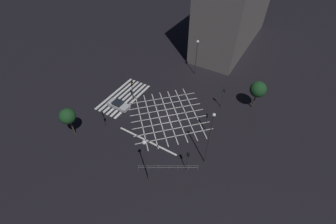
% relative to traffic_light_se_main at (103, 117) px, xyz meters
% --- Properties ---
extents(ground_plane, '(200.00, 200.00, 0.00)m').
position_rel_traffic_light_se_main_xyz_m(ground_plane, '(-7.64, 7.44, -2.61)').
color(ground_plane, black).
extents(road_markings, '(16.09, 20.45, 0.01)m').
position_rel_traffic_light_se_main_xyz_m(road_markings, '(-7.30, 2.22, -2.61)').
color(road_markings, silver).
rests_on(road_markings, ground_plane).
extents(traffic_light_se_main, '(0.39, 0.36, 3.65)m').
position_rel_traffic_light_se_main_xyz_m(traffic_light_se_main, '(0.00, 0.00, 0.00)').
color(traffic_light_se_main, '#2D2D30').
rests_on(traffic_light_se_main, ground_plane).
extents(traffic_light_median_north, '(0.36, 0.39, 3.94)m').
position_rel_traffic_light_se_main_xyz_m(traffic_light_median_north, '(-7.92, 14.37, 0.20)').
color(traffic_light_median_north, '#2D2D30').
rests_on(traffic_light_median_north, ground_plane).
extents(traffic_light_ne_main, '(0.39, 0.36, 4.09)m').
position_rel_traffic_light_se_main_xyz_m(traffic_light_ne_main, '(0.13, 15.12, 0.31)').
color(traffic_light_ne_main, '#2D2D30').
rests_on(traffic_light_ne_main, ground_plane).
extents(traffic_light_nw_main, '(0.39, 0.36, 4.18)m').
position_rel_traffic_light_se_main_xyz_m(traffic_light_nw_main, '(-14.46, 14.51, 0.37)').
color(traffic_light_nw_main, '#2D2D30').
rests_on(traffic_light_nw_main, ground_plane).
extents(traffic_light_median_south, '(0.36, 0.39, 4.38)m').
position_rel_traffic_light_se_main_xyz_m(traffic_light_median_south, '(-8.01, -0.22, 0.51)').
color(traffic_light_median_south, '#2D2D30').
rests_on(traffic_light_median_south, ground_plane).
extents(street_lamp_east, '(0.43, 0.43, 9.95)m').
position_rel_traffic_light_se_main_xyz_m(street_lamp_east, '(-2.27, 16.81, 3.68)').
color(street_lamp_east, '#2D2D30').
rests_on(street_lamp_east, ground_plane).
extents(street_lamp_west, '(0.55, 0.55, 7.73)m').
position_rel_traffic_light_se_main_xyz_m(street_lamp_west, '(-21.47, 5.88, 3.07)').
color(street_lamp_west, '#2D2D30').
rests_on(street_lamp_west, ground_plane).
extents(street_lamp_far, '(0.52, 0.52, 8.57)m').
position_rel_traffic_light_se_main_xyz_m(street_lamp_far, '(4.25, 11.44, 3.47)').
color(street_lamp_far, '#2D2D30').
rests_on(street_lamp_far, ground_plane).
extents(street_tree_near, '(2.43, 2.43, 5.39)m').
position_rel_traffic_light_se_main_xyz_m(street_tree_near, '(3.63, -3.35, 1.53)').
color(street_tree_near, '#473323').
rests_on(street_tree_near, ground_plane).
extents(street_tree_far, '(2.78, 2.78, 5.58)m').
position_rel_traffic_light_se_main_xyz_m(street_tree_far, '(-17.29, 19.47, 1.56)').
color(street_tree_far, '#473323').
rests_on(street_tree_far, ground_plane).
extents(waiting_car, '(1.75, 4.14, 1.26)m').
position_rel_traffic_light_se_main_xyz_m(waiting_car, '(-4.96, -1.38, -2.01)').
color(waiting_car, '#B7BABC').
rests_on(waiting_car, ground_plane).
extents(pedestrian_railing, '(4.31, 7.23, 1.05)m').
position_rel_traffic_light_se_main_xyz_m(pedestrian_railing, '(1.58, 12.91, -1.94)').
color(pedestrian_railing, gray).
rests_on(pedestrian_railing, ground_plane).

